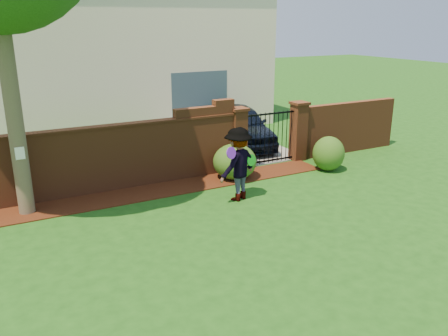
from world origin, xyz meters
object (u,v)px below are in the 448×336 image
car (241,127)px  frisbee_green (251,160)px  man (239,164)px  frisbee_purple (231,153)px

car → frisbee_green: size_ratio=14.55×
car → man: 5.12m
car → frisbee_green: car is taller
man → frisbee_purple: bearing=11.0°
man → frisbee_green: (0.35, 0.01, 0.06)m
frisbee_green → frisbee_purple: bearing=-161.5°
frisbee_purple → man: bearing=32.8°
man → frisbee_purple: size_ratio=6.34×
frisbee_purple → frisbee_green: size_ratio=0.99×
frisbee_green → car: bearing=62.9°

